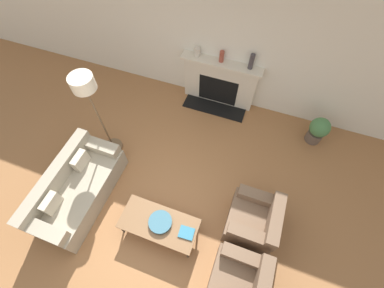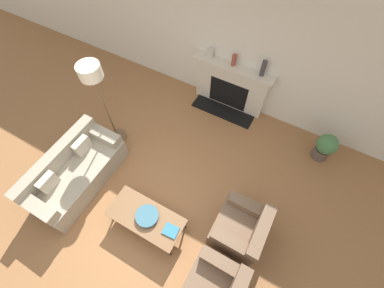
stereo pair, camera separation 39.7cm
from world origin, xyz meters
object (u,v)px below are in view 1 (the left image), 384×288
object	(u,v)px
mantel_vase_center_left	(222,56)
potted_plant	(318,130)
bowl	(160,222)
mantel_vase_center_right	(251,61)
armchair_near	(239,283)
mantel_vase_left	(197,52)
armchair_far	(254,220)
book	(186,233)
coffee_table	(159,224)
floor_lamp	(88,94)
fireplace	(219,83)
couch	(77,189)

from	to	relation	value
mantel_vase_center_left	potted_plant	bearing A→B (deg)	-10.29
bowl	mantel_vase_center_right	world-z (taller)	mantel_vase_center_right
armchair_near	mantel_vase_left	world-z (taller)	mantel_vase_left
mantel_vase_center_right	potted_plant	distance (m)	1.90
mantel_vase_left	mantel_vase_center_right	size ratio (longest dim) A/B	0.55
armchair_far	book	size ratio (longest dim) A/B	3.37
bowl	book	size ratio (longest dim) A/B	1.53
mantel_vase_center_left	bowl	bearing A→B (deg)	-89.86
mantel_vase_left	mantel_vase_center_left	bearing A→B (deg)	0.00
coffee_table	mantel_vase_left	xyz separation A→B (m)	(-0.49, 3.17, 0.81)
bowl	mantel_vase_center_right	size ratio (longest dim) A/B	1.17
coffee_table	mantel_vase_center_right	distance (m)	3.34
coffee_table	floor_lamp	bearing A→B (deg)	143.20
mantel_vase_center_right	potted_plant	world-z (taller)	mantel_vase_center_right
armchair_near	coffee_table	world-z (taller)	armchair_near
book	mantel_vase_center_right	world-z (taller)	mantel_vase_center_right
armchair_far	fireplace	bearing A→B (deg)	-151.79
fireplace	mantel_vase_left	world-z (taller)	mantel_vase_left
armchair_near	bowl	world-z (taller)	armchair_near
mantel_vase_center_left	mantel_vase_center_right	bearing A→B (deg)	0.00
armchair_far	mantel_vase_center_right	bearing A→B (deg)	-162.37
couch	mantel_vase_center_left	world-z (taller)	mantel_vase_center_left
armchair_near	couch	bearing A→B (deg)	-98.22
fireplace	floor_lamp	bearing A→B (deg)	-129.78
mantel_vase_left	potted_plant	distance (m)	2.86
fireplace	floor_lamp	size ratio (longest dim) A/B	0.88
potted_plant	fireplace	bearing A→B (deg)	169.98
bowl	couch	bearing A→B (deg)	178.10
bowl	potted_plant	world-z (taller)	potted_plant
book	potted_plant	size ratio (longest dim) A/B	0.39
coffee_table	fireplace	bearing A→B (deg)	89.29
mantel_vase_center_right	book	bearing A→B (deg)	-92.35
armchair_near	armchair_far	size ratio (longest dim) A/B	1.00
fireplace	mantel_vase_center_right	xyz separation A→B (m)	(0.56, 0.01, 0.72)
couch	potted_plant	size ratio (longest dim) A/B	2.92
mantel_vase_left	floor_lamp	bearing A→B (deg)	-119.19
potted_plant	book	bearing A→B (deg)	-122.35
mantel_vase_center_left	potted_plant	size ratio (longest dim) A/B	0.37
coffee_table	bowl	distance (m)	0.07
floor_lamp	mantel_vase_center_left	bearing A→B (deg)	50.84
armchair_far	mantel_vase_center_right	distance (m)	2.86
armchair_far	potted_plant	size ratio (longest dim) A/B	1.32
armchair_far	coffee_table	distance (m)	1.53
couch	armchair_near	xyz separation A→B (m)	(3.01, -0.43, -0.00)
book	mantel_vase_left	size ratio (longest dim) A/B	1.38
bowl	potted_plant	bearing A→B (deg)	51.49
potted_plant	mantel_vase_left	bearing A→B (deg)	171.60
fireplace	couch	bearing A→B (deg)	-117.89
floor_lamp	mantel_vase_left	size ratio (longest dim) A/B	10.75
armchair_far	book	xyz separation A→B (m)	(-0.95, -0.58, 0.10)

